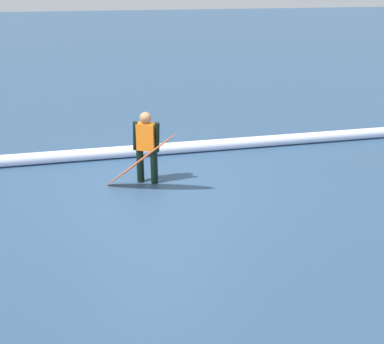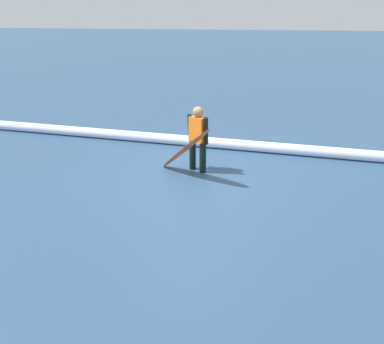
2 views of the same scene
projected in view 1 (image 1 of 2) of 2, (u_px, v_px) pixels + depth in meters
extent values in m
plane|color=navy|center=(156.00, 194.00, 8.76)|extent=(144.57, 144.57, 0.00)
cylinder|color=black|center=(154.00, 166.00, 9.16)|extent=(0.14, 0.14, 0.67)
cylinder|color=black|center=(140.00, 165.00, 9.22)|extent=(0.14, 0.14, 0.67)
cube|color=orange|center=(146.00, 137.00, 8.97)|extent=(0.39, 0.34, 0.52)
sphere|color=#9E7249|center=(145.00, 118.00, 8.84)|extent=(0.22, 0.22, 0.22)
cylinder|color=black|center=(157.00, 137.00, 8.93)|extent=(0.09, 0.17, 0.59)
cylinder|color=black|center=(135.00, 136.00, 9.01)|extent=(0.09, 0.21, 0.59)
ellipsoid|color=#E55926|center=(140.00, 161.00, 8.72)|extent=(1.34, 1.13, 1.22)
ellipsoid|color=black|center=(140.00, 160.00, 8.72)|extent=(1.00, 0.81, 0.98)
cylinder|color=white|center=(11.00, 160.00, 10.09)|extent=(20.33, 1.64, 0.26)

